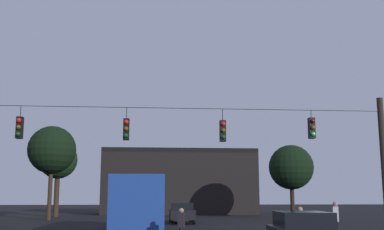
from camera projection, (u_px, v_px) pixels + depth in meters
The scene contains 11 objects.
ground_plane at pixel (162, 226), 32.39m from camera, with size 168.00×168.00×0.00m, color black.
overhead_signal_span at pixel (170, 156), 20.75m from camera, with size 19.97×0.44×6.55m.
city_bus at pixel (140, 199), 26.08m from camera, with size 2.61×11.02×3.00m.
car_far_left at pixel (182, 213), 35.68m from camera, with size 1.83×4.35×1.52m.
pedestrian_crossing_left at pixel (181, 225), 19.06m from camera, with size 0.32×0.41×1.54m.
pedestrian_crossing_center at pixel (336, 218), 21.31m from camera, with size 0.35×0.42×1.79m.
pedestrian_crossing_right at pixel (301, 224), 19.29m from camera, with size 0.35×0.42×1.59m.
corner_building at pixel (178, 182), 55.98m from camera, with size 17.34×9.72×7.30m.
tree_left_silhouette at pixel (291, 167), 43.39m from camera, with size 4.10×4.10×6.72m.
tree_behind_building at pixel (58, 160), 47.74m from camera, with size 3.87×3.87×7.63m.
tree_right_far at pixel (52, 150), 41.28m from camera, with size 4.19×4.19×8.13m.
Camera 1 is at (-0.71, -8.78, 2.01)m, focal length 44.05 mm.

